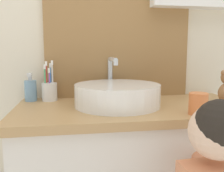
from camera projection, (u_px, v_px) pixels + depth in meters
wall_back at (128, 17)px, 1.36m from camera, size 3.20×0.18×2.50m
sink_basin at (117, 94)px, 1.14m from camera, size 0.39×0.44×0.22m
toothbrush_holder at (50, 90)px, 1.25m from camera, size 0.08×0.08×0.20m
soap_dispenser at (31, 90)px, 1.24m from camera, size 0.06×0.06×0.14m
drinking_cup at (198, 104)px, 0.97m from camera, size 0.07×0.07×0.09m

